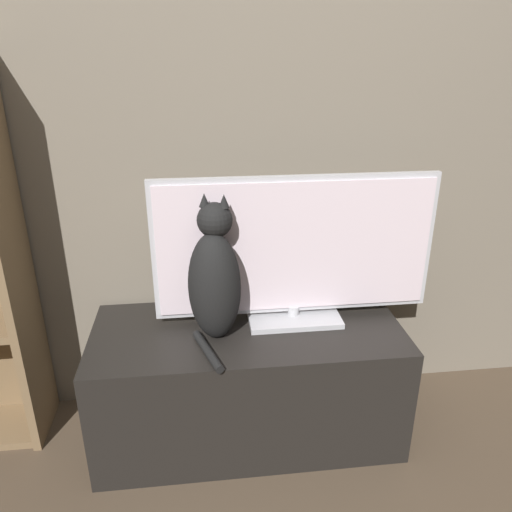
{
  "coord_description": "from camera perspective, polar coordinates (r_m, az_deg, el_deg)",
  "views": [
    {
      "loc": [
        -0.16,
        -0.64,
        1.42
      ],
      "look_at": [
        0.03,
        0.94,
        0.75
      ],
      "focal_mm": 35.0,
      "sensor_mm": 36.0,
      "label": 1
    }
  ],
  "objects": [
    {
      "name": "tv_stand",
      "position": [
        1.98,
        -0.92,
        -14.09
      ],
      "size": [
        1.14,
        0.5,
        0.47
      ],
      "color": "black",
      "rests_on": "ground_plane"
    },
    {
      "name": "wall_back",
      "position": [
        1.88,
        -2.13,
        19.04
      ],
      "size": [
        4.8,
        0.05,
        2.6
      ],
      "color": "#756B5B",
      "rests_on": "ground_plane"
    },
    {
      "name": "tv",
      "position": [
        1.81,
        4.5,
        0.47
      ],
      "size": [
        1.02,
        0.21,
        0.55
      ],
      "color": "#B7B7BC",
      "rests_on": "tv_stand"
    },
    {
      "name": "cat",
      "position": [
        1.71,
        -4.73,
        -2.67
      ],
      "size": [
        0.22,
        0.34,
        0.52
      ],
      "rotation": [
        0.0,
        0.0,
        -0.29
      ],
      "color": "black",
      "rests_on": "tv_stand"
    }
  ]
}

